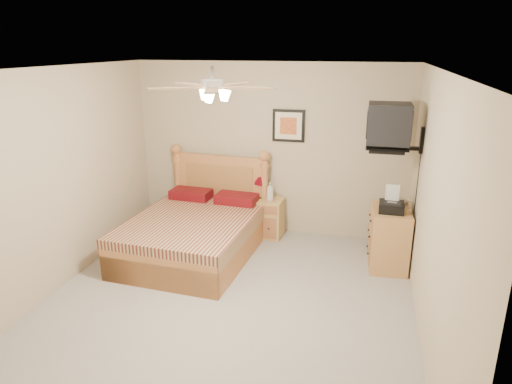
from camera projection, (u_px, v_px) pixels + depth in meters
floor at (225, 306)px, 4.97m from camera, size 4.50×4.50×0.00m
ceiling at (219, 69)px, 4.20m from camera, size 4.00×4.50×0.04m
wall_back at (270, 150)px, 6.66m from camera, size 4.00×0.04×2.50m
wall_front at (96, 325)px, 2.51m from camera, size 4.00×0.04×2.50m
wall_left at (50, 184)px, 5.04m from camera, size 0.04×4.50×2.50m
wall_right at (433, 215)px, 4.12m from camera, size 0.04×4.50×2.50m
bed at (192, 210)px, 5.99m from camera, size 1.63×2.07×1.28m
nightstand at (265, 217)px, 6.74m from camera, size 0.54×0.41×0.57m
table_lamp at (260, 187)px, 6.68m from camera, size 0.23×0.23×0.32m
lotion_bottle at (270, 191)px, 6.57m from camera, size 0.11×0.11×0.27m
framed_picture at (289, 126)px, 6.46m from camera, size 0.46×0.04×0.46m
dresser at (389, 238)px, 5.76m from camera, size 0.49×0.68×0.78m
fax_machine at (392, 199)px, 5.50m from camera, size 0.30×0.32×0.31m
magazine_lower at (387, 202)px, 5.86m from camera, size 0.27×0.32×0.03m
magazine_upper at (389, 200)px, 5.84m from camera, size 0.34×0.37×0.02m
wall_tv at (402, 127)px, 5.24m from camera, size 0.56×0.46×0.58m
ceiling_fan at (213, 87)px, 4.06m from camera, size 1.14×1.14×0.28m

